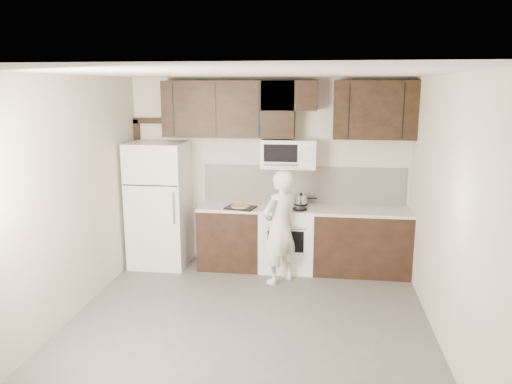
% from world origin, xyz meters
% --- Properties ---
extents(floor, '(4.50, 4.50, 0.00)m').
position_xyz_m(floor, '(0.00, 0.00, 0.00)').
color(floor, '#585552').
rests_on(floor, ground).
extents(back_wall, '(4.00, 0.00, 4.00)m').
position_xyz_m(back_wall, '(0.00, 2.25, 1.35)').
color(back_wall, beige).
rests_on(back_wall, ground).
extents(ceiling, '(4.50, 4.50, 0.00)m').
position_xyz_m(ceiling, '(0.00, 0.00, 2.70)').
color(ceiling, white).
rests_on(ceiling, back_wall).
extents(counter_run, '(2.95, 0.64, 0.91)m').
position_xyz_m(counter_run, '(0.60, 1.94, 0.46)').
color(counter_run, black).
rests_on(counter_run, floor).
extents(stove, '(0.76, 0.66, 0.94)m').
position_xyz_m(stove, '(0.30, 1.94, 0.46)').
color(stove, white).
rests_on(stove, floor).
extents(backsplash, '(2.90, 0.02, 0.54)m').
position_xyz_m(backsplash, '(0.50, 2.24, 1.18)').
color(backsplash, silver).
rests_on(backsplash, counter_run).
extents(upper_cabinets, '(3.48, 0.35, 0.78)m').
position_xyz_m(upper_cabinets, '(0.21, 2.08, 2.28)').
color(upper_cabinets, black).
rests_on(upper_cabinets, back_wall).
extents(microwave, '(0.76, 0.42, 0.40)m').
position_xyz_m(microwave, '(0.30, 2.06, 1.65)').
color(microwave, white).
rests_on(microwave, upper_cabinets).
extents(refrigerator, '(0.80, 0.76, 1.80)m').
position_xyz_m(refrigerator, '(-1.55, 1.89, 0.90)').
color(refrigerator, white).
rests_on(refrigerator, floor).
extents(door_trim, '(0.50, 0.08, 2.12)m').
position_xyz_m(door_trim, '(-1.92, 2.21, 1.25)').
color(door_trim, black).
rests_on(door_trim, floor).
extents(saucepan, '(0.33, 0.19, 0.18)m').
position_xyz_m(saucepan, '(0.48, 2.09, 0.98)').
color(saucepan, silver).
rests_on(saucepan, stove).
extents(baking_tray, '(0.45, 0.38, 0.02)m').
position_xyz_m(baking_tray, '(-0.34, 1.78, 0.92)').
color(baking_tray, black).
rests_on(baking_tray, counter_run).
extents(pizza, '(0.32, 0.32, 0.02)m').
position_xyz_m(pizza, '(-0.34, 1.78, 0.94)').
color(pizza, '#CBAB88').
rests_on(pizza, baking_tray).
extents(person, '(0.64, 0.66, 1.52)m').
position_xyz_m(person, '(0.24, 1.42, 0.76)').
color(person, white).
rests_on(person, floor).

